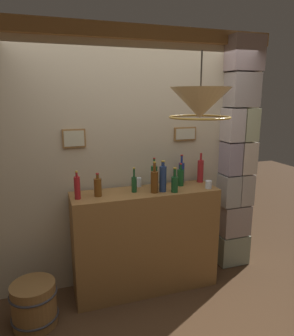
# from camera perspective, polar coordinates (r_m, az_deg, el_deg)

# --- Properties ---
(panelled_rear_partition) EXTENTS (3.01, 0.15, 2.73)m
(panelled_rear_partition) POSITION_cam_1_polar(r_m,az_deg,el_deg) (3.37, -1.86, 2.88)
(panelled_rear_partition) COLOR #BCAD8E
(panelled_rear_partition) RESTS_ON ground
(stone_pillar) EXTENTS (0.39, 0.29, 2.66)m
(stone_pillar) POSITION_cam_1_polar(r_m,az_deg,el_deg) (3.78, 16.02, 1.76)
(stone_pillar) COLOR gray
(stone_pillar) RESTS_ON ground
(bar_shelf_unit) EXTENTS (1.50, 0.43, 1.09)m
(bar_shelf_unit) POSITION_cam_1_polar(r_m,az_deg,el_deg) (3.38, -0.28, -13.09)
(bar_shelf_unit) COLOR olive
(bar_shelf_unit) RESTS_ON ground
(liquor_bottle_vodka) EXTENTS (0.07, 0.07, 0.32)m
(liquor_bottle_vodka) POSITION_cam_1_polar(r_m,az_deg,el_deg) (3.23, 1.31, -1.61)
(liquor_bottle_vodka) COLOR #194C20
(liquor_bottle_vodka) RESTS_ON bar_shelf_unit
(liquor_bottle_sherry) EXTENTS (0.06, 0.06, 0.32)m
(liquor_bottle_sherry) POSITION_cam_1_polar(r_m,az_deg,el_deg) (3.45, 6.31, -0.80)
(liquor_bottle_sherry) COLOR navy
(liquor_bottle_sherry) RESTS_ON bar_shelf_unit
(liquor_bottle_vermouth) EXTENTS (0.07, 0.07, 0.25)m
(liquor_bottle_vermouth) POSITION_cam_1_polar(r_m,az_deg,el_deg) (3.13, 5.08, -2.80)
(liquor_bottle_vermouth) COLOR #174B23
(liquor_bottle_vermouth) RESTS_ON bar_shelf_unit
(liquor_bottle_whiskey) EXTENTS (0.06, 0.06, 0.27)m
(liquor_bottle_whiskey) POSITION_cam_1_polar(r_m,az_deg,el_deg) (2.97, -12.65, -3.49)
(liquor_bottle_whiskey) COLOR maroon
(liquor_bottle_whiskey) RESTS_ON bar_shelf_unit
(liquor_bottle_amaro) EXTENTS (0.07, 0.07, 0.23)m
(liquor_bottle_amaro) POSITION_cam_1_polar(r_m,az_deg,el_deg) (3.02, -8.99, -3.45)
(liquor_bottle_amaro) COLOR brown
(liquor_bottle_amaro) RESTS_ON bar_shelf_unit
(liquor_bottle_gin) EXTENTS (0.07, 0.07, 0.25)m
(liquor_bottle_gin) POSITION_cam_1_polar(r_m,az_deg,el_deg) (3.36, 6.14, -1.68)
(liquor_bottle_gin) COLOR #175023
(liquor_bottle_gin) RESTS_ON bar_shelf_unit
(liquor_bottle_bourbon) EXTENTS (0.07, 0.07, 0.32)m
(liquor_bottle_bourbon) POSITION_cam_1_polar(r_m,az_deg,el_deg) (3.13, 2.92, -1.89)
(liquor_bottle_bourbon) COLOR navy
(liquor_bottle_bourbon) RESTS_ON bar_shelf_unit
(liquor_bottle_rye) EXTENTS (0.07, 0.07, 0.32)m
(liquor_bottle_rye) POSITION_cam_1_polar(r_m,az_deg,el_deg) (3.09, 1.38, -2.45)
(liquor_bottle_rye) COLOR brown
(liquor_bottle_rye) RESTS_ON bar_shelf_unit
(liquor_bottle_brandy) EXTENTS (0.05, 0.05, 0.25)m
(liquor_bottle_brandy) POSITION_cam_1_polar(r_m,az_deg,el_deg) (3.12, -2.37, -2.88)
(liquor_bottle_brandy) COLOR #1B4C26
(liquor_bottle_brandy) RESTS_ON bar_shelf_unit
(liquor_bottle_mezcal) EXTENTS (0.07, 0.07, 0.33)m
(liquor_bottle_mezcal) POSITION_cam_1_polar(r_m,az_deg,el_deg) (3.52, 9.75, -0.49)
(liquor_bottle_mezcal) COLOR maroon
(liquor_bottle_mezcal) RESTS_ON bar_shelf_unit
(glass_tumbler_rocks) EXTENTS (0.07, 0.07, 0.08)m
(glass_tumbler_rocks) POSITION_cam_1_polar(r_m,az_deg,el_deg) (3.31, 11.19, -2.99)
(glass_tumbler_rocks) COLOR silver
(glass_tumbler_rocks) RESTS_ON bar_shelf_unit
(glass_tumbler_highball) EXTENTS (0.06, 0.06, 0.10)m
(glass_tumbler_highball) POSITION_cam_1_polar(r_m,az_deg,el_deg) (3.32, -1.57, -2.59)
(glass_tumbler_highball) COLOR silver
(glass_tumbler_highball) RESTS_ON bar_shelf_unit
(pendant_lamp) EXTENTS (0.46, 0.46, 0.48)m
(pendant_lamp) POSITION_cam_1_polar(r_m,az_deg,el_deg) (2.40, 9.69, 11.53)
(pendant_lamp) COLOR beige
(wooden_barrel) EXTENTS (0.42, 0.42, 0.41)m
(wooden_barrel) POSITION_cam_1_polar(r_m,az_deg,el_deg) (3.23, -19.93, -22.38)
(wooden_barrel) COLOR olive
(wooden_barrel) RESTS_ON ground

